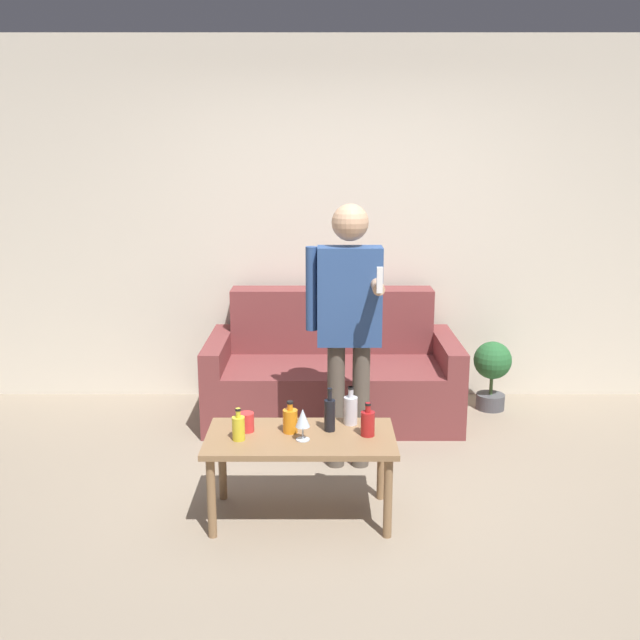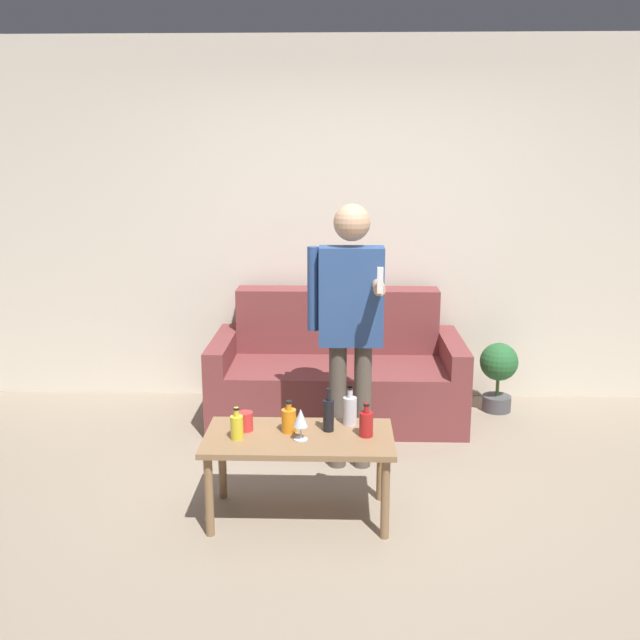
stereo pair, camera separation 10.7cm
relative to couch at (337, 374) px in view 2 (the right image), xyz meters
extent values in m
plane|color=gray|center=(0.07, -1.59, -0.31)|extent=(16.00, 16.00, 0.00)
cube|color=beige|center=(0.07, 0.48, 1.04)|extent=(8.00, 0.06, 2.70)
cube|color=brown|center=(0.00, -0.18, -0.10)|extent=(1.49, 0.62, 0.42)
cube|color=brown|center=(0.00, 0.25, 0.13)|extent=(1.49, 0.24, 0.89)
cube|color=brown|center=(-0.81, -0.06, -0.02)|extent=(0.14, 0.87, 0.59)
cube|color=brown|center=(0.81, -0.06, -0.02)|extent=(0.14, 0.87, 0.59)
cube|color=#8E6B47|center=(-0.19, -1.50, 0.13)|extent=(0.97, 0.50, 0.03)
cylinder|color=#8E6B47|center=(-0.63, -1.70, -0.10)|extent=(0.04, 0.04, 0.43)
cylinder|color=#8E6B47|center=(0.25, -1.70, -0.10)|extent=(0.04, 0.04, 0.43)
cylinder|color=#8E6B47|center=(-0.63, -1.30, -0.10)|extent=(0.04, 0.04, 0.43)
cylinder|color=#8E6B47|center=(0.25, -1.30, -0.10)|extent=(0.04, 0.04, 0.43)
cylinder|color=silver|center=(0.07, -1.34, 0.22)|extent=(0.07, 0.07, 0.15)
cylinder|color=silver|center=(0.07, -1.34, 0.32)|extent=(0.03, 0.03, 0.06)
cylinder|color=black|center=(0.07, -1.34, 0.35)|extent=(0.03, 0.03, 0.01)
cylinder|color=yellow|center=(-0.50, -1.55, 0.21)|extent=(0.07, 0.07, 0.12)
cylinder|color=yellow|center=(-0.50, -1.55, 0.29)|extent=(0.02, 0.02, 0.05)
cylinder|color=black|center=(-0.50, -1.55, 0.31)|extent=(0.03, 0.03, 0.01)
cylinder|color=orange|center=(-0.24, -1.45, 0.21)|extent=(0.08, 0.08, 0.12)
cylinder|color=orange|center=(-0.24, -1.45, 0.29)|extent=(0.03, 0.03, 0.05)
cylinder|color=black|center=(-0.24, -1.45, 0.31)|extent=(0.03, 0.03, 0.01)
cylinder|color=black|center=(-0.04, -1.43, 0.23)|extent=(0.06, 0.06, 0.17)
cylinder|color=black|center=(-0.04, -1.43, 0.34)|extent=(0.02, 0.02, 0.07)
cylinder|color=black|center=(-0.04, -1.43, 0.37)|extent=(0.03, 0.03, 0.01)
cylinder|color=#B21E1E|center=(0.16, -1.50, 0.21)|extent=(0.07, 0.07, 0.13)
cylinder|color=#B21E1E|center=(0.16, -1.50, 0.30)|extent=(0.03, 0.03, 0.05)
cylinder|color=black|center=(0.16, -1.50, 0.32)|extent=(0.03, 0.03, 0.01)
cylinder|color=silver|center=(-0.18, -1.56, 0.15)|extent=(0.07, 0.07, 0.01)
cylinder|color=silver|center=(-0.18, -1.56, 0.18)|extent=(0.01, 0.01, 0.07)
cone|color=silver|center=(-0.18, -1.56, 0.26)|extent=(0.07, 0.07, 0.09)
cylinder|color=red|center=(-0.47, -1.44, 0.19)|extent=(0.08, 0.08, 0.10)
cylinder|color=brown|center=(0.01, -0.86, 0.07)|extent=(0.10, 0.10, 0.77)
cylinder|color=brown|center=(0.16, -0.86, 0.07)|extent=(0.10, 0.10, 0.77)
cube|color=#2D4C84|center=(0.08, -0.86, 0.75)|extent=(0.37, 0.16, 0.58)
sphere|color=tan|center=(0.08, -0.86, 1.18)|extent=(0.21, 0.21, 0.21)
cylinder|color=#2D4C84|center=(-0.14, -0.86, 0.79)|extent=(0.07, 0.07, 0.49)
cylinder|color=tan|center=(0.23, -0.99, 0.83)|extent=(0.07, 0.25, 0.07)
cube|color=white|center=(0.23, -1.15, 0.89)|extent=(0.03, 0.03, 0.14)
cylinder|color=#4C4C51|center=(1.19, 0.12, -0.26)|extent=(0.21, 0.21, 0.11)
cylinder|color=#476B38|center=(1.19, 0.12, -0.12)|extent=(0.03, 0.03, 0.17)
sphere|color=#286633|center=(1.19, 0.12, 0.06)|extent=(0.28, 0.28, 0.28)
camera|label=1|loc=(-0.09, -4.92, 1.57)|focal=40.00mm
camera|label=2|loc=(0.02, -4.92, 1.57)|focal=40.00mm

